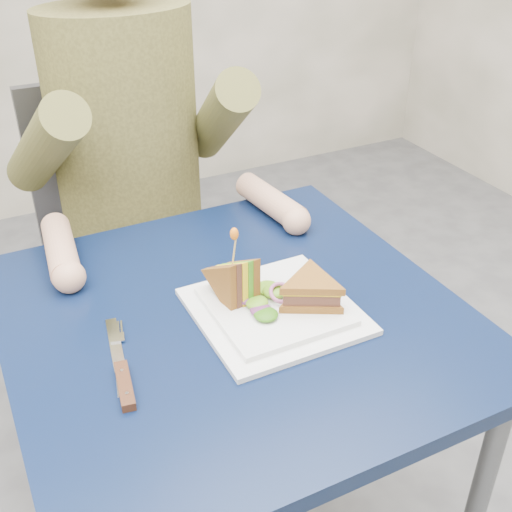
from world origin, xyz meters
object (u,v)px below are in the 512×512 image
knife (123,377)px  table (235,349)px  sandwich_flat (311,291)px  fork (119,359)px  chair (128,232)px  diner (125,109)px  plate (275,309)px  sandwich_upright (235,281)px

knife → table: bearing=19.6°
sandwich_flat → fork: (-0.33, 0.03, -0.04)m
chair → diner: diner is taller
table → knife: bearing=-160.4°
table → diner: bearing=90.0°
plate → knife: (-0.28, -0.04, -0.00)m
sandwich_flat → plate: bearing=155.6°
diner → sandwich_upright: diner is taller
chair → sandwich_upright: size_ratio=7.65×
fork → sandwich_upright: bearing=11.0°
plate → fork: bearing=179.5°
sandwich_flat → knife: size_ratio=0.75×
fork → table: bearing=8.3°
sandwich_flat → chair: bearing=98.9°
diner → sandwich_flat: diner is taller
chair → knife: bearing=-105.9°
diner → knife: bearing=-108.5°
fork → knife: (-0.01, -0.05, 0.00)m
table → chair: 0.69m
sandwich_flat → sandwich_upright: (-0.11, 0.07, 0.01)m
table → sandwich_flat: (0.12, -0.06, 0.12)m
table → knife: size_ratio=3.39×
table → plate: (0.06, -0.03, 0.09)m
diner → table: bearing=-90.0°
chair → sandwich_upright: 0.71m
sandwich_upright → sandwich_flat: bearing=-33.3°
table → fork: size_ratio=4.23×
chair → diner: bearing=-90.0°
plate → fork: 0.27m
chair → knife: (-0.22, -0.76, 0.20)m
table → sandwich_flat: bearing=-26.6°
table → plate: size_ratio=2.88×
table → plate: 0.11m
fork → chair: bearing=73.6°
sandwich_flat → fork: sandwich_flat is taller
table → knife: knife is taller
table → sandwich_upright: (0.01, 0.01, 0.13)m
table → sandwich_flat: size_ratio=4.50×
diner → sandwich_upright: size_ratio=6.13×
diner → sandwich_flat: size_ratio=4.47×
fork → knife: knife is taller
chair → fork: (-0.21, -0.71, 0.19)m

